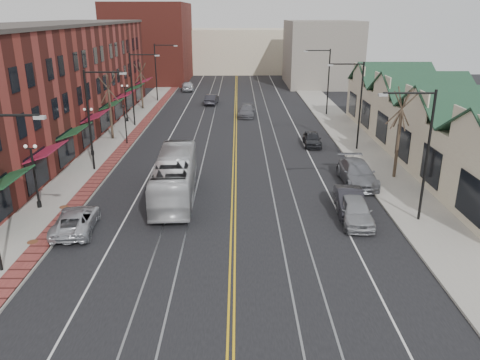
{
  "coord_description": "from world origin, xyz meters",
  "views": [
    {
      "loc": [
        0.3,
        -20.47,
        12.21
      ],
      "look_at": [
        0.42,
        8.08,
        2.0
      ],
      "focal_mm": 35.0,
      "sensor_mm": 36.0,
      "label": 1
    }
  ],
  "objects_px": {
    "parked_car_a": "(355,210)",
    "parked_car_b": "(350,201)",
    "transit_bus": "(175,176)",
    "parked_suv": "(76,220)",
    "parked_car_c": "(357,173)",
    "parked_car_d": "(312,139)"
  },
  "relations": [
    {
      "from": "transit_bus",
      "to": "parked_car_a",
      "type": "height_order",
      "value": "transit_bus"
    },
    {
      "from": "parked_suv",
      "to": "parked_car_c",
      "type": "distance_m",
      "value": 20.29
    },
    {
      "from": "transit_bus",
      "to": "parked_suv",
      "type": "bearing_deg",
      "value": 43.73
    },
    {
      "from": "transit_bus",
      "to": "parked_suv",
      "type": "relative_size",
      "value": 2.22
    },
    {
      "from": "parked_car_a",
      "to": "parked_car_c",
      "type": "bearing_deg",
      "value": 78.06
    },
    {
      "from": "parked_car_a",
      "to": "parked_car_b",
      "type": "distance_m",
      "value": 1.52
    },
    {
      "from": "transit_bus",
      "to": "parked_car_c",
      "type": "bearing_deg",
      "value": -171.65
    },
    {
      "from": "parked_car_a",
      "to": "parked_suv",
      "type": "bearing_deg",
      "value": -173.59
    },
    {
      "from": "transit_bus",
      "to": "parked_car_b",
      "type": "xyz_separation_m",
      "value": [
        11.6,
        -2.83,
        -0.74
      ]
    },
    {
      "from": "parked_suv",
      "to": "parked_car_a",
      "type": "height_order",
      "value": "parked_car_a"
    },
    {
      "from": "parked_car_c",
      "to": "parked_car_d",
      "type": "height_order",
      "value": "parked_car_c"
    },
    {
      "from": "parked_suv",
      "to": "parked_car_b",
      "type": "relative_size",
      "value": 1.05
    },
    {
      "from": "parked_car_c",
      "to": "parked_car_d",
      "type": "bearing_deg",
      "value": 99.39
    },
    {
      "from": "parked_car_b",
      "to": "parked_car_a",
      "type": "bearing_deg",
      "value": -86.22
    },
    {
      "from": "parked_car_a",
      "to": "parked_car_d",
      "type": "bearing_deg",
      "value": 92.54
    },
    {
      "from": "transit_bus",
      "to": "parked_car_a",
      "type": "bearing_deg",
      "value": 156.72
    },
    {
      "from": "parked_suv",
      "to": "parked_car_a",
      "type": "relative_size",
      "value": 1.06
    },
    {
      "from": "parked_suv",
      "to": "parked_car_b",
      "type": "xyz_separation_m",
      "value": [
        16.8,
        2.65,
        0.09
      ]
    },
    {
      "from": "parked_car_a",
      "to": "parked_car_c",
      "type": "height_order",
      "value": "parked_car_c"
    },
    {
      "from": "parked_car_d",
      "to": "transit_bus",
      "type": "bearing_deg",
      "value": -128.78
    },
    {
      "from": "transit_bus",
      "to": "parked_car_d",
      "type": "height_order",
      "value": "transit_bus"
    },
    {
      "from": "parked_car_a",
      "to": "parked_car_d",
      "type": "height_order",
      "value": "parked_car_a"
    }
  ]
}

